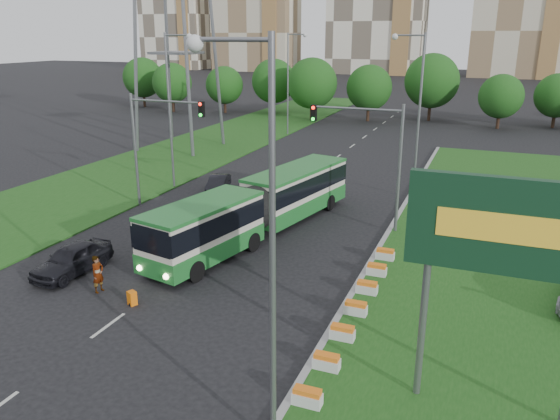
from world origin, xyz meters
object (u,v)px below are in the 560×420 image
at_px(car_left_near, 72,259).
at_px(pedestrian, 98,274).
at_px(billboard, 509,238).
at_px(traffic_mast_left, 153,133).
at_px(articulated_bus, 257,207).
at_px(shopping_trolley, 132,298).
at_px(traffic_mast_median, 374,147).
at_px(car_left_far, 218,183).

bearing_deg(car_left_near, pedestrian, -21.99).
height_order(billboard, traffic_mast_left, same).
distance_m(billboard, traffic_mast_left, 27.16).
height_order(articulated_bus, pedestrian, articulated_bus).
xyz_separation_m(traffic_mast_left, shopping_trolley, (7.21, -13.04, -5.02)).
height_order(traffic_mast_median, articulated_bus, traffic_mast_median).
relative_size(billboard, shopping_trolley, 12.04).
bearing_deg(pedestrian, shopping_trolley, -97.21).
distance_m(car_left_near, shopping_trolley, 5.33).
height_order(billboard, pedestrian, billboard).
relative_size(car_left_near, car_left_far, 1.21).
height_order(car_left_near, car_left_far, car_left_near).
distance_m(articulated_bus, car_left_far, 10.35).
height_order(articulated_bus, shopping_trolley, articulated_bus).
distance_m(traffic_mast_left, car_left_far, 7.42).
xyz_separation_m(traffic_mast_median, articulated_bus, (-6.35, -3.39, -3.55)).
relative_size(traffic_mast_left, shopping_trolley, 12.04).
bearing_deg(car_left_far, traffic_mast_left, -126.29).
height_order(billboard, car_left_far, billboard).
xyz_separation_m(billboard, pedestrian, (-17.71, 2.50, -5.23)).
bearing_deg(traffic_mast_median, traffic_mast_left, -176.23).
height_order(traffic_mast_median, shopping_trolley, traffic_mast_median).
bearing_deg(car_left_near, billboard, -7.33).
xyz_separation_m(billboard, articulated_bus, (-13.82, 12.61, -4.37)).
bearing_deg(car_left_near, traffic_mast_median, 46.53).
relative_size(articulated_bus, car_left_near, 3.83).
xyz_separation_m(billboard, traffic_mast_left, (-22.63, 15.00, -0.81)).
bearing_deg(traffic_mast_median, pedestrian, -127.18).
bearing_deg(traffic_mast_left, car_left_near, -78.82).
xyz_separation_m(billboard, shopping_trolley, (-15.41, 1.96, -5.83)).
distance_m(articulated_bus, shopping_trolley, 10.87).
height_order(articulated_bus, car_left_near, articulated_bus).
bearing_deg(billboard, shopping_trolley, 172.74).
height_order(billboard, car_left_near, billboard).
xyz_separation_m(articulated_bus, car_left_far, (-6.77, 7.74, -1.16)).
distance_m(traffic_mast_median, car_left_far, 14.60).
bearing_deg(car_left_far, pedestrian, -96.27).
height_order(car_left_far, shopping_trolley, car_left_far).
xyz_separation_m(traffic_mast_median, car_left_near, (-12.94, -12.24, -4.56)).
bearing_deg(car_left_near, articulated_bus, 56.47).
bearing_deg(articulated_bus, traffic_mast_median, 40.17).
bearing_deg(traffic_mast_left, pedestrian, -68.53).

